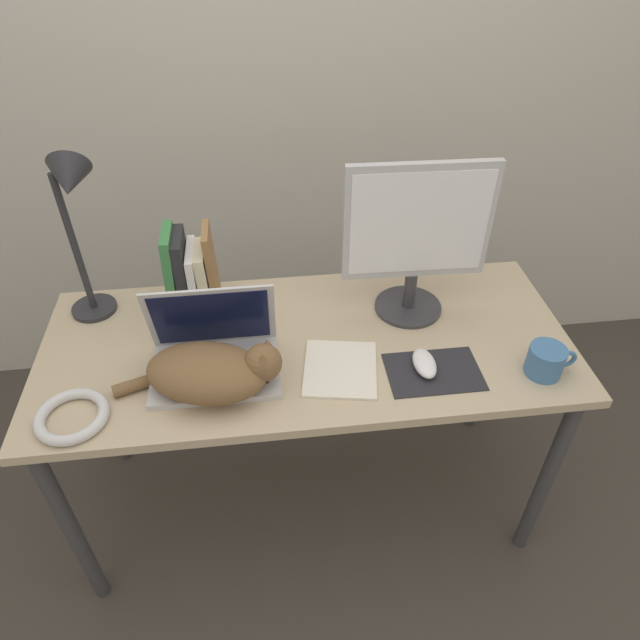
{
  "coord_description": "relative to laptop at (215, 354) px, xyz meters",
  "views": [
    {
      "loc": [
        -0.11,
        -0.88,
        1.82
      ],
      "look_at": [
        0.03,
        0.29,
        0.86
      ],
      "focal_mm": 32.0,
      "sensor_mm": 36.0,
      "label": 1
    }
  ],
  "objects": [
    {
      "name": "wall_back",
      "position": [
        0.25,
        0.91,
        0.5
      ],
      "size": [
        8.0,
        0.05,
        2.6
      ],
      "color": "#BCB7AD",
      "rests_on": "ground_plane"
    },
    {
      "name": "book_row",
      "position": [
        -0.07,
        0.28,
        0.07
      ],
      "size": [
        0.15,
        0.16,
        0.26
      ],
      "color": "#387A42",
      "rests_on": "desk"
    },
    {
      "name": "cat",
      "position": [
        -0.0,
        -0.08,
        0.02
      ],
      "size": [
        0.43,
        0.27,
        0.14
      ],
      "color": "brown",
      "rests_on": "desk"
    },
    {
      "name": "ground_plane",
      "position": [
        0.25,
        -0.24,
        -0.8
      ],
      "size": [
        12.0,
        12.0,
        0.0
      ],
      "primitive_type": "plane",
      "color": "#3D3833"
    },
    {
      "name": "laptop",
      "position": [
        0.0,
        0.0,
        0.0
      ],
      "size": [
        0.33,
        0.23,
        0.24
      ],
      "color": "#B7B7BC",
      "rests_on": "desk"
    },
    {
      "name": "desk",
      "position": [
        0.25,
        0.07,
        -0.13
      ],
      "size": [
        1.48,
        0.63,
        0.76
      ],
      "color": "tan",
      "rests_on": "ground_plane"
    },
    {
      "name": "mug",
      "position": [
        0.86,
        -0.12,
        -0.0
      ],
      "size": [
        0.13,
        0.1,
        0.08
      ],
      "color": "teal",
      "rests_on": "desk"
    },
    {
      "name": "cable_coil",
      "position": [
        -0.34,
        -0.14,
        -0.03
      ],
      "size": [
        0.18,
        0.18,
        0.03
      ],
      "color": "silver",
      "rests_on": "desk"
    },
    {
      "name": "external_monitor",
      "position": [
        0.57,
        0.19,
        0.21
      ],
      "size": [
        0.41,
        0.2,
        0.47
      ],
      "color": "#333338",
      "rests_on": "desk"
    },
    {
      "name": "desk_lamp",
      "position": [
        -0.33,
        0.26,
        0.3
      ],
      "size": [
        0.17,
        0.17,
        0.51
      ],
      "color": "#28282D",
      "rests_on": "desk"
    },
    {
      "name": "notepad",
      "position": [
        0.33,
        -0.05,
        -0.04
      ],
      "size": [
        0.22,
        0.24,
        0.01
      ],
      "color": "silver",
      "rests_on": "desk"
    },
    {
      "name": "computer_mouse",
      "position": [
        0.55,
        -0.07,
        -0.03
      ],
      "size": [
        0.06,
        0.11,
        0.03
      ],
      "color": "silver",
      "rests_on": "mousepad"
    },
    {
      "name": "mousepad",
      "position": [
        0.57,
        -0.09,
        -0.04
      ],
      "size": [
        0.25,
        0.17,
        0.0
      ],
      "color": "#232328",
      "rests_on": "desk"
    }
  ]
}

